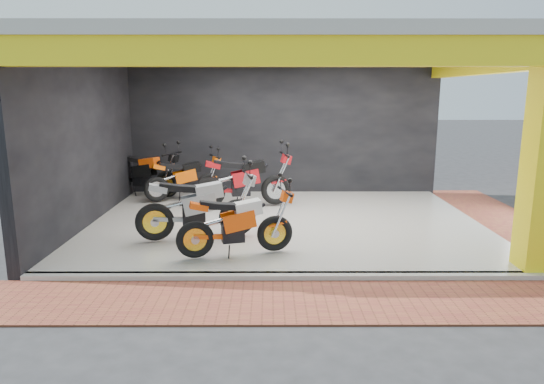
{
  "coord_description": "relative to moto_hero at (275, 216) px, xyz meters",
  "views": [
    {
      "loc": [
        -0.31,
        -7.84,
        2.77
      ],
      "look_at": [
        -0.29,
        1.11,
        0.9
      ],
      "focal_mm": 32.0,
      "sensor_mm": 36.0,
      "label": 1
    }
  ],
  "objects": [
    {
      "name": "ground",
      "position": [
        0.24,
        0.03,
        -0.73
      ],
      "size": [
        80.0,
        80.0,
        0.0
      ],
      "primitive_type": "plane",
      "color": "#2D2D30",
      "rests_on": "ground"
    },
    {
      "name": "showroom_floor",
      "position": [
        0.24,
        2.03,
        -0.68
      ],
      "size": [
        8.0,
        6.0,
        0.1
      ],
      "primitive_type": "cube",
      "color": "silver",
      "rests_on": "ground"
    },
    {
      "name": "showroom_ceiling",
      "position": [
        0.24,
        2.03,
        2.87
      ],
      "size": [
        8.4,
        6.4,
        0.2
      ],
      "primitive_type": "cube",
      "color": "beige",
      "rests_on": "corner_column"
    },
    {
      "name": "back_wall",
      "position": [
        0.24,
        5.13,
        1.02
      ],
      "size": [
        8.2,
        0.2,
        3.5
      ],
      "primitive_type": "cube",
      "color": "black",
      "rests_on": "ground"
    },
    {
      "name": "left_wall",
      "position": [
        -3.86,
        2.03,
        1.02
      ],
      "size": [
        0.2,
        6.2,
        3.5
      ],
      "primitive_type": "cube",
      "color": "black",
      "rests_on": "ground"
    },
    {
      "name": "header_beam_front",
      "position": [
        0.24,
        -0.97,
        2.57
      ],
      "size": [
        8.4,
        0.3,
        0.4
      ],
      "primitive_type": "cube",
      "color": "yellow",
      "rests_on": "corner_column"
    },
    {
      "name": "header_beam_right",
      "position": [
        4.24,
        2.03,
        2.57
      ],
      "size": [
        0.3,
        6.4,
        0.4
      ],
      "primitive_type": "cube",
      "color": "yellow",
      "rests_on": "corner_column"
    },
    {
      "name": "floor_kerb",
      "position": [
        0.24,
        -0.99,
        -0.68
      ],
      "size": [
        8.0,
        0.2,
        0.1
      ],
      "primitive_type": "cube",
      "color": "silver",
      "rests_on": "ground"
    },
    {
      "name": "paver_front",
      "position": [
        0.24,
        -1.77,
        -0.71
      ],
      "size": [
        9.0,
        1.4,
        0.03
      ],
      "primitive_type": "cube",
      "color": "#974E31",
      "rests_on": "ground"
    },
    {
      "name": "paver_right",
      "position": [
        5.04,
        2.03,
        -0.71
      ],
      "size": [
        1.4,
        7.0,
        0.03
      ],
      "primitive_type": "cube",
      "color": "#974E31",
      "rests_on": "ground"
    },
    {
      "name": "moto_hero",
      "position": [
        0.0,
        0.0,
        0.0
      ],
      "size": [
        2.18,
        1.27,
        1.25
      ],
      "primitive_type": null,
      "rotation": [
        0.0,
        0.0,
        0.26
      ],
      "color": "#FF500A",
      "rests_on": "showroom_floor"
    },
    {
      "name": "moto_row_a",
      "position": [
        -0.69,
        0.91,
        0.08
      ],
      "size": [
        2.44,
        1.35,
        1.41
      ],
      "primitive_type": null,
      "rotation": [
        0.0,
        0.0,
        0.22
      ],
      "color": "#9B9EA2",
      "rests_on": "showroom_floor"
    },
    {
      "name": "moto_row_b",
      "position": [
        0.06,
        3.39,
        0.11
      ],
      "size": [
        2.53,
        1.33,
        1.47
      ],
      "primitive_type": null,
      "rotation": [
        0.0,
        0.0,
        0.19
      ],
      "color": "#B01218",
      "rests_on": "showroom_floor"
    },
    {
      "name": "moto_row_c",
      "position": [
        -2.7,
        4.25,
        0.06
      ],
      "size": [
        2.4,
        1.62,
        1.38
      ],
      "primitive_type": null,
      "rotation": [
        0.0,
        0.0,
        -0.39
      ],
      "color": "black",
      "rests_on": "showroom_floor"
    },
    {
      "name": "moto_row_d",
      "position": [
        -1.64,
        4.3,
        0.0
      ],
      "size": [
        2.18,
        1.55,
        1.25
      ],
      "primitive_type": null,
      "rotation": [
        0.0,
        0.0,
        0.43
      ],
      "color": "#FF630A",
      "rests_on": "showroom_floor"
    }
  ]
}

